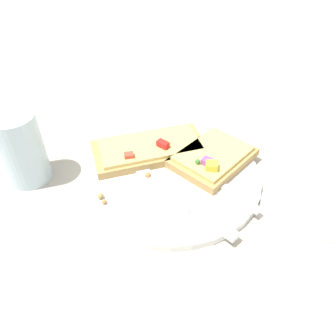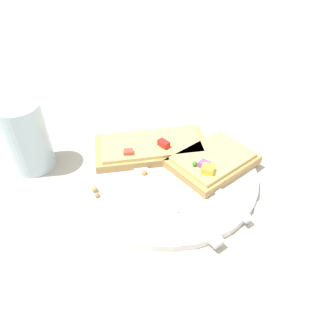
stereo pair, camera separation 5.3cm
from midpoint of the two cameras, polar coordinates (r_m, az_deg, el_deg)
ground_plane at (r=0.54m, az=-2.78°, el=-1.88°), size 4.00×4.00×0.00m
plate at (r=0.54m, az=-2.80°, el=-1.41°), size 0.29×0.29×0.01m
fork at (r=0.54m, az=1.80°, el=-0.14°), size 0.17×0.18×0.01m
knife at (r=0.48m, az=0.02°, el=-6.51°), size 0.16×0.16×0.01m
pizza_slice_main at (r=0.57m, az=-6.31°, el=3.32°), size 0.21×0.15×0.03m
pizza_slice_corner at (r=0.55m, az=4.66°, el=1.84°), size 0.16×0.17×0.03m
crumb_scatter at (r=0.51m, az=-8.24°, el=-3.34°), size 0.17×0.07×0.01m
drinking_glass at (r=0.57m, az=-26.92°, el=3.04°), size 0.07×0.07×0.12m
napkin at (r=0.52m, az=21.40°, el=-7.85°), size 0.15×0.09×0.01m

